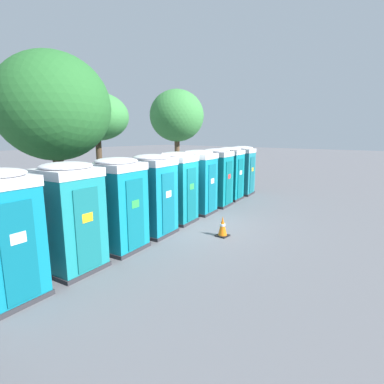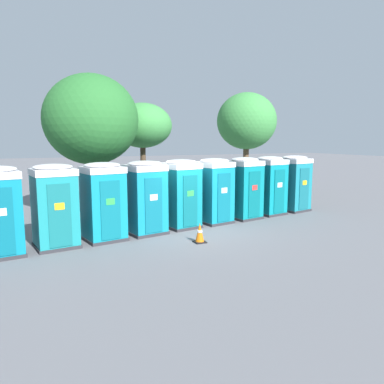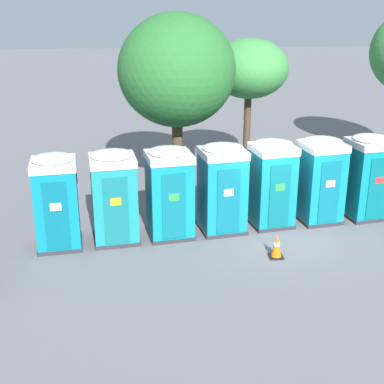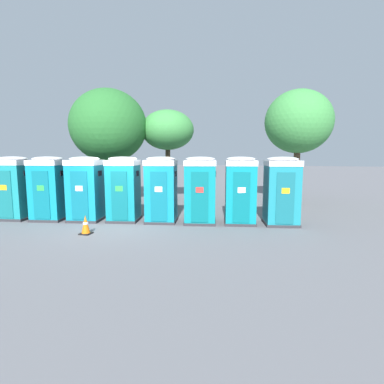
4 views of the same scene
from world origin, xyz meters
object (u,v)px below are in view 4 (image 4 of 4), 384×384
Objects in this scene: portapotty_7 at (240,190)px; street_tree_2 at (298,122)px; portapotty_1 at (14,188)px; portapotty_3 at (86,188)px; portapotty_2 at (49,188)px; portapotty_4 at (124,189)px; portapotty_8 at (282,191)px; portapotty_5 at (161,189)px; portapotty_6 at (200,190)px; street_tree_0 at (109,126)px; traffic_cone at (86,225)px; street_tree_1 at (168,131)px.

street_tree_2 is (2.44, 5.66, 3.02)m from portapotty_7.
portapotty_1 is 1.00× the size of portapotty_3.
portapotty_4 is at bearing 10.81° from portapotty_2.
portapotty_8 is (8.97, 1.46, 0.00)m from portapotty_2.
portapotty_6 is (1.50, 0.19, -0.00)m from portapotty_5.
street_tree_2 is at bearing 34.94° from portapotty_2.
street_tree_0 reaches higher than traffic_cone.
street_tree_1 reaches higher than portapotty_8.
portapotty_4 is 1.00× the size of portapotty_7.
portapotty_1 is 6.06m from portapotty_5.
street_tree_2 is at bearing 48.60° from portapotty_5.
portapotty_7 is (1.49, 0.30, 0.00)m from portapotty_6.
portapotty_3 and portapotty_6 have the same top height.
portapotty_2 is 4.91m from street_tree_0.
portapotty_1 and portapotty_3 have the same top height.
portapotty_6 is at bearing 8.94° from portapotty_3.
portapotty_5 is (1.50, 0.20, -0.00)m from portapotty_4.
street_tree_1 is (-4.37, 4.29, 2.61)m from portapotty_7.
portapotty_7 and portapotty_8 have the same top height.
portapotty_8 reaches higher than traffic_cone.
portapotty_1 is at bearing -114.34° from street_tree_0.
portapotty_8 is at bearing 9.22° from portapotty_2.
portapotty_1 is 13.79m from street_tree_2.
portapotty_2 is 3.03m from portapotty_4.
portapotty_7 is (7.47, 1.26, 0.00)m from portapotty_2.
street_tree_0 is at bearing 105.85° from portapotty_3.
street_tree_0 is at bearing -163.08° from street_tree_2.
portapotty_5 is at bearing -131.40° from street_tree_2.
traffic_cone is (-0.29, -2.17, -0.97)m from portapotty_4.
street_tree_2 reaches higher than street_tree_0.
traffic_cone is at bearing -154.09° from portapotty_8.
portapotty_4 is at bearing -171.58° from portapotty_8.
portapotty_6 is 1.00× the size of portapotty_7.
portapotty_8 is 6.32m from street_tree_2.
portapotty_6 is at bearing -123.35° from street_tree_2.
portapotty_3 is 1.00× the size of portapotty_5.
street_tree_0 is at bearing 84.07° from portapotty_2.
portapotty_2 is at bearing -145.06° from street_tree_2.
portapotty_3 is at bearing 122.81° from traffic_cone.
portapotty_6 is 3.97× the size of traffic_cone.
portapotty_1 is 0.42× the size of street_tree_2.
portapotty_5 is 3.03m from portapotty_7.
portapotty_3 is 7.57m from portapotty_8.
portapotty_5 is 0.51× the size of street_tree_1.
street_tree_2 is (3.93, 5.96, 3.02)m from portapotty_6.
portapotty_1 is 0.43× the size of street_tree_0.
portapotty_3 is 6.06m from portapotty_7.
portapotty_1 is 5.42m from street_tree_0.
street_tree_2 reaches higher than portapotty_3.
street_tree_2 is at bearing 32.01° from portapotty_1.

